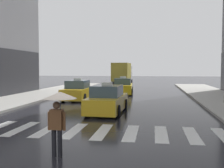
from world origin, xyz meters
name	(u,v)px	position (x,y,z in m)	size (l,w,h in m)	color
ground_plane	(64,154)	(0.00, 0.00, 0.00)	(160.00, 160.00, 0.00)	black
crosswalk_markings	(88,131)	(0.00, 3.00, 0.00)	(11.30, 2.80, 0.01)	silver
taxi_lead	(107,100)	(-0.01, 7.69, 0.72)	(2.06, 4.60, 1.80)	gold
taxi_second	(78,91)	(-3.54, 13.63, 0.72)	(1.98, 4.56, 1.80)	gold
taxi_third	(123,87)	(-0.38, 19.00, 0.72)	(2.11, 4.62, 1.80)	yellow
box_truck	(122,74)	(-1.78, 30.41, 1.85)	(2.37, 7.57, 3.35)	#2D2D2D
pedestrian_with_umbrella	(59,106)	(-0.06, -0.25, 1.52)	(0.96, 0.96, 1.94)	black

